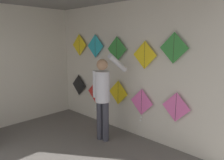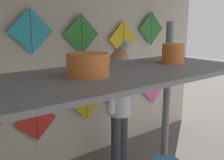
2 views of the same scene
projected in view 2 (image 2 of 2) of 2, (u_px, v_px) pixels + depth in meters
back_panel at (81, 64)px, 3.54m from camera, size 4.77×0.06×2.80m
shopkeeper at (119, 100)px, 3.19m from camera, size 0.44×0.65×1.77m
kite_1 at (37, 124)px, 3.20m from camera, size 0.55×0.04×0.76m
kite_2 at (86, 101)px, 3.61m from camera, size 0.55×0.01×0.55m
kite_3 at (121, 101)px, 4.01m from camera, size 0.55×0.04×0.69m
kite_4 at (153, 89)px, 4.44m from camera, size 0.55×0.01×0.55m
kite_6 at (31, 31)px, 2.95m from camera, size 0.55×0.01×0.55m
kite_7 at (82, 34)px, 3.37m from camera, size 0.55×0.01×0.55m
kite_8 at (123, 39)px, 3.82m from camera, size 0.55×0.01×0.55m
kite_9 at (151, 29)px, 4.15m from camera, size 0.55×0.01×0.55m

